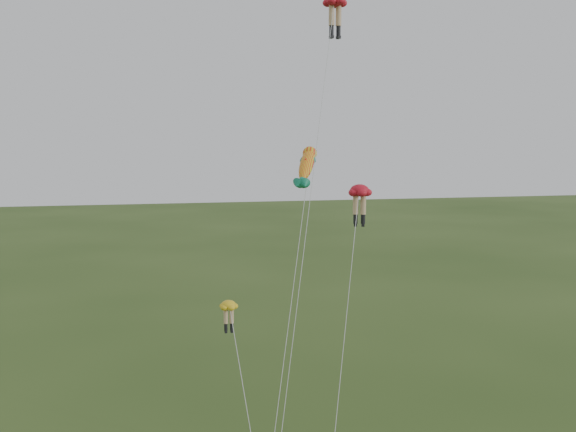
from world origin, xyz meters
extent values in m
ellipsoid|color=red|center=(5.41, 8.35, 24.67)|extent=(1.76, 1.76, 0.77)
cylinder|color=tan|center=(5.17, 8.31, 23.77)|extent=(0.34, 0.34, 1.17)
cylinder|color=black|center=(5.17, 8.31, 22.89)|extent=(0.27, 0.27, 0.59)
cube|color=black|center=(5.17, 8.31, 22.51)|extent=(0.24, 0.37, 0.17)
cylinder|color=tan|center=(5.64, 8.39, 23.77)|extent=(0.34, 0.34, 1.17)
cylinder|color=black|center=(5.64, 8.39, 22.89)|extent=(0.27, 0.27, 0.59)
cube|color=black|center=(5.64, 8.39, 22.51)|extent=(0.24, 0.37, 0.17)
cylinder|color=silver|center=(2.57, 3.75, 12.63)|extent=(5.71, 9.24, 24.84)
ellipsoid|color=red|center=(5.96, 5.16, 13.43)|extent=(1.83, 1.83, 0.71)
cylinder|color=tan|center=(5.76, 5.24, 12.58)|extent=(0.32, 0.32, 1.09)
cylinder|color=black|center=(5.76, 5.24, 11.77)|extent=(0.25, 0.25, 0.54)
cube|color=black|center=(5.76, 5.24, 11.42)|extent=(0.28, 0.36, 0.16)
cylinder|color=tan|center=(6.17, 5.09, 12.58)|extent=(0.32, 0.32, 1.09)
cylinder|color=black|center=(6.17, 5.09, 11.77)|extent=(0.25, 0.25, 0.54)
cube|color=black|center=(6.17, 5.09, 11.42)|extent=(0.28, 0.36, 0.16)
cylinder|color=silver|center=(4.01, 1.53, 7.00)|extent=(3.94, 7.31, 13.57)
ellipsoid|color=gold|center=(-2.26, 1.02, 8.19)|extent=(0.96, 0.96, 0.48)
cylinder|color=tan|center=(-2.40, 1.02, 7.63)|extent=(0.21, 0.21, 0.73)
cylinder|color=black|center=(-2.40, 1.02, 7.09)|extent=(0.17, 0.17, 0.36)
cube|color=black|center=(-2.40, 1.02, 6.85)|extent=(0.12, 0.21, 0.11)
cylinder|color=tan|center=(-2.11, 1.02, 7.63)|extent=(0.21, 0.21, 0.73)
cylinder|color=black|center=(-2.11, 1.02, 7.09)|extent=(0.17, 0.17, 0.36)
cube|color=black|center=(-2.11, 1.02, 6.85)|extent=(0.12, 0.21, 0.11)
cylinder|color=silver|center=(-1.87, -1.41, 4.32)|extent=(0.81, 4.89, 8.22)
ellipsoid|color=yellow|center=(3.27, 6.83, 14.94)|extent=(2.26, 3.42, 2.58)
sphere|color=yellow|center=(3.27, 6.83, 14.94)|extent=(1.35, 1.51, 1.24)
cone|color=#137F5B|center=(3.27, 6.83, 14.94)|extent=(1.12, 1.32, 1.22)
cone|color=#137F5B|center=(3.27, 6.83, 14.94)|extent=(1.12, 1.32, 1.22)
cone|color=#137F5B|center=(3.27, 6.83, 14.94)|extent=(0.63, 0.74, 0.68)
cone|color=#137F5B|center=(3.27, 6.83, 14.94)|extent=(0.63, 0.74, 0.68)
cone|color=red|center=(3.27, 6.83, 14.94)|extent=(0.67, 0.77, 0.66)
cylinder|color=silver|center=(1.42, 3.33, 7.58)|extent=(3.74, 7.03, 14.73)
camera|label=1|loc=(-6.52, -29.64, 16.00)|focal=40.00mm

